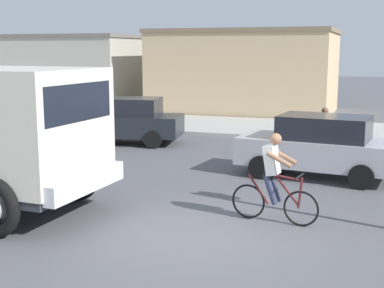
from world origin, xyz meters
name	(u,v)px	position (x,y,z in m)	size (l,w,h in m)	color
ground_plane	(210,239)	(0.00, 0.00, 0.00)	(120.00, 120.00, 0.00)	#56565B
sidewalk_far	(307,130)	(0.00, 13.11, 0.08)	(80.00, 5.00, 0.16)	#ADADA8
cyclist	(274,178)	(0.86, 1.31, 0.86)	(1.72, 0.54, 1.72)	black
car_red_near	(319,146)	(1.27, 5.38, 0.82)	(4.17, 2.22, 1.60)	#B7B7BC
car_white_mid	(125,120)	(-5.69, 8.33, 0.82)	(4.23, 2.38, 1.60)	#1E2328
pedestrian_near_kerb	(324,134)	(1.20, 7.25, 0.85)	(0.34, 0.22, 1.62)	#2D334C
building_corner_left	(78,71)	(-13.94, 19.01, 2.03)	(7.56, 6.16, 4.05)	#B2AD9E
building_mid_block	(246,72)	(-3.94, 18.98, 2.12)	(8.98, 6.69, 4.23)	#D1B284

